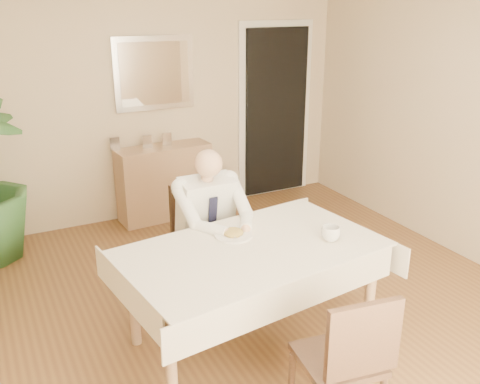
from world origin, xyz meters
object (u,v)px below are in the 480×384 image
chair_near (348,357)px  chair_far (200,231)px  dining_table (252,259)px  sideboard (165,182)px  seated_man (215,223)px  coffee_mug (331,234)px

chair_near → chair_far: bearing=100.5°
dining_table → chair_near: (0.08, -0.94, -0.17)m
sideboard → chair_far: bearing=-102.6°
chair_far → seated_man: seated_man is taller
chair_far → coffee_mug: 1.19m
chair_near → seated_man: seated_man is taller
seated_man → sideboard: 1.91m
dining_table → chair_near: chair_near is taller
dining_table → seated_man: seated_man is taller
chair_far → chair_near: bearing=-91.0°
chair_far → coffee_mug: chair_far is taller
dining_table → coffee_mug: size_ratio=14.27×
chair_far → chair_near: chair_far is taller
dining_table → sideboard: 2.49m
seated_man → sideboard: seated_man is taller
dining_table → chair_far: bearing=82.9°
chair_near → sideboard: size_ratio=0.88×
dining_table → chair_near: size_ratio=2.07×
dining_table → chair_near: bearing=-92.4°
dining_table → sideboard: sideboard is taller
chair_far → sideboard: chair_far is taller
chair_near → coffee_mug: (0.44, 0.79, 0.31)m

